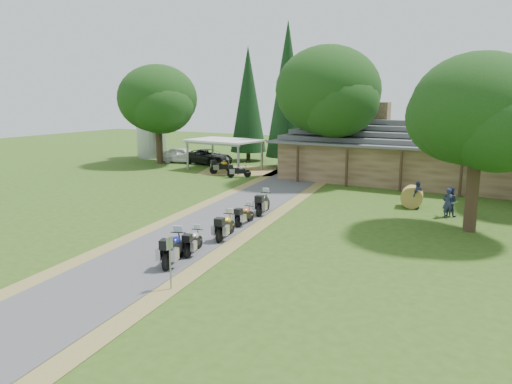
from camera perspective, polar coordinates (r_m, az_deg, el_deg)
The scene contains 24 objects.
ground at distance 22.31m, azimuth -11.30°, elevation -6.89°, with size 120.00×120.00×0.00m, color #2E4C15.
driveway at distance 25.63m, azimuth -6.41°, elevation -4.38°, with size 46.00×46.00×0.00m, color #464648.
lodge at distance 41.14m, azimuth 17.68°, elevation 4.48°, with size 21.40×9.40×4.90m, color brown, non-canonical shape.
silo at distance 56.24m, azimuth -11.90°, elevation 7.19°, with size 3.18×3.18×6.46m, color gray.
carport at distance 45.87m, azimuth -3.61°, elevation 4.28°, with size 6.44×4.29×2.79m, color silver, non-canonical shape.
car_white_sedan at distance 51.29m, azimuth -8.39°, elevation 4.43°, with size 5.88×2.48×1.96m, color white.
car_dark_suv at distance 49.74m, azimuth -5.46°, elevation 4.45°, with size 5.82×2.48×2.23m, color black.
motorcycle_row_a at distance 20.66m, azimuth -9.41°, elevation -6.21°, with size 2.08×0.68×1.42m, color navy, non-canonical shape.
motorcycle_row_b at distance 21.89m, azimuth -7.18°, elevation -5.51°, with size 1.70×0.56×1.16m, color #A5A9AE, non-canonical shape.
motorcycle_row_c at distance 23.99m, azimuth -3.52°, elevation -3.76°, with size 1.95×0.64×1.33m, color yellow, non-canonical shape.
motorcycle_row_d at distance 26.45m, azimuth -1.33°, elevation -2.55°, with size 1.66×0.54×1.14m, color orange, non-canonical shape.
motorcycle_row_e at distance 28.88m, azimuth 0.82°, elevation -1.14°, with size 2.03×0.66×1.39m, color black, non-canonical shape.
motorcycle_carport_a at distance 43.90m, azimuth -3.93°, elevation 3.04°, with size 2.02×0.66×1.38m, color yellow, non-canonical shape.
motorcycle_carport_b at distance 41.62m, azimuth -1.95°, elevation 2.50°, with size 1.77×0.58×1.21m, color gray, non-canonical shape.
person_a at distance 29.93m, azimuth 21.06°, elevation -0.88°, with size 0.56×0.40×1.97m, color #2A3252.
person_b at distance 30.28m, azimuth 21.31°, elevation -0.75°, with size 0.57×0.41×1.99m, color #2A3252.
person_c at distance 31.60m, azimuth 18.01°, elevation -0.06°, with size 0.57×0.41×2.00m, color #2A3252.
hay_bale at distance 32.02m, azimuth 17.39°, elevation -0.51°, with size 1.30×1.30×1.19m, color olive.
sign_post at distance 17.94m, azimuth -9.78°, elevation -8.03°, with size 0.35×0.06×1.95m, color gray, non-canonical shape.
oak_lodge_left at distance 39.84m, azimuth 8.16°, elevation 9.44°, with size 8.15×8.15×11.50m, color black, non-canonical shape.
oak_driveway at distance 26.81m, azimuth 23.95°, elevation 6.08°, with size 6.55×6.55×9.81m, color black, non-canonical shape.
oak_silo at distance 50.90m, azimuth -11.13°, elevation 9.04°, with size 7.81×7.81×10.37m, color black, non-canonical shape.
cedar_near at distance 47.19m, azimuth 3.61°, elevation 10.99°, with size 3.99×3.99×13.52m, color black.
cedar_far at distance 52.02m, azimuth -0.90°, elevation 10.01°, with size 3.71×3.71×11.69m, color black.
Camera 1 is at (13.80, -16.16, 6.79)m, focal length 35.00 mm.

